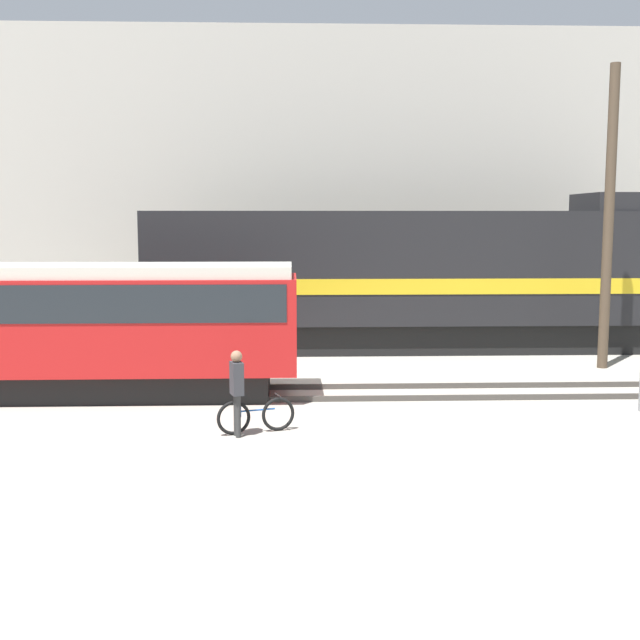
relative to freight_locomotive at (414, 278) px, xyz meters
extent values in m
plane|color=#9E998C|center=(-3.83, -5.54, -2.47)|extent=(120.00, 120.00, 0.00)
cube|color=#47423D|center=(-3.83, -7.69, -2.40)|extent=(60.00, 0.07, 0.14)
cube|color=#47423D|center=(-3.83, -6.26, -2.40)|extent=(60.00, 0.07, 0.14)
cube|color=#47423D|center=(-3.83, -0.72, -2.40)|extent=(60.00, 0.07, 0.14)
cube|color=#47423D|center=(-3.83, 0.72, -2.40)|extent=(60.00, 0.07, 0.14)
cube|color=#B7B2A8|center=(-3.83, 7.94, 3.47)|extent=(34.85, 6.00, 11.89)
cube|color=black|center=(-0.14, 0.00, -1.97)|extent=(16.25, 2.55, 1.00)
cube|color=black|center=(-0.14, 0.00, 0.38)|extent=(17.66, 3.00, 3.70)
cube|color=gold|center=(-0.14, 0.00, -0.18)|extent=(17.30, 3.04, 0.50)
cube|color=black|center=(7.19, 0.00, 2.53)|extent=(3.00, 2.85, 0.60)
cube|color=black|center=(-9.86, -6.98, -2.12)|extent=(10.23, 2.00, 0.70)
cube|color=red|center=(-9.86, -6.98, -0.61)|extent=(11.62, 2.50, 2.33)
cube|color=#1E2328|center=(-9.86, -6.98, 0.00)|extent=(11.16, 2.54, 0.90)
cube|color=beige|center=(-9.86, -6.98, 0.70)|extent=(11.39, 2.38, 0.30)
torus|color=black|center=(-4.46, -10.37, -2.12)|extent=(0.70, 0.29, 0.72)
torus|color=black|center=(-5.38, -10.67, -2.12)|extent=(0.70, 0.29, 0.72)
cylinder|color=#1E4C99|center=(-4.92, -10.52, -1.99)|extent=(0.79, 0.29, 0.04)
cylinder|color=#1E4C99|center=(-5.24, -10.62, -1.95)|extent=(0.03, 0.03, 0.32)
cylinder|color=#262626|center=(-4.46, -10.37, -1.71)|extent=(0.16, 0.43, 0.02)
cylinder|color=#333333|center=(-5.32, -10.72, -2.04)|extent=(0.11, 0.11, 0.88)
cylinder|color=#333333|center=(-5.27, -10.87, -2.04)|extent=(0.11, 0.11, 0.88)
cube|color=#333338|center=(-5.30, -10.79, -1.26)|extent=(0.32, 0.41, 0.68)
sphere|color=#8C664C|center=(-5.30, -10.79, -0.80)|extent=(0.24, 0.24, 0.24)
cylinder|color=#4C3D2D|center=(5.17, -3.49, 1.97)|extent=(0.30, 0.30, 8.90)
camera|label=1|loc=(-4.19, -26.89, 1.97)|focal=45.00mm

